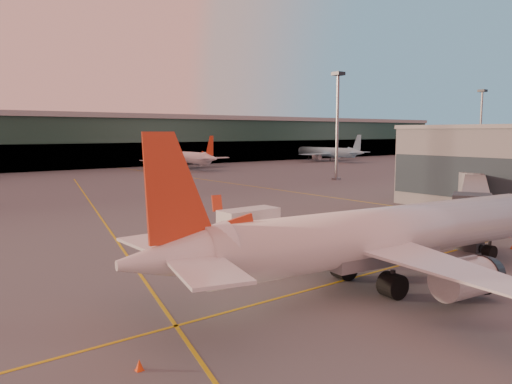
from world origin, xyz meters
TOP-DOWN VIEW (x-y plane):
  - ground at (0.00, 0.00)m, footprint 600.00×600.00m
  - taxi_markings at (-7.32, 44.49)m, footprint 100.12×173.00m
  - terminal at (0.00, 141.79)m, footprint 400.00×20.00m
  - gate_building at (41.93, 17.93)m, footprint 18.40×22.40m
  - mast_east_near at (55.00, 62.00)m, footprint 2.40×2.40m
  - mast_east_far at (130.00, 66.00)m, footprint 2.40×2.40m
  - main_airplane at (-5.00, 2.59)m, footprint 38.30×34.65m
  - jet_bridge at (22.99, 10.12)m, footprint 28.65×17.18m
  - catering_truck at (-6.80, 15.91)m, footprint 5.71×2.59m
  - gpu_cart at (25.82, 7.97)m, footprint 2.08×1.60m
  - pushback_tug at (23.65, 6.94)m, footprint 3.92×2.32m
  - cone_tail at (-24.86, 1.16)m, footprint 0.43×0.43m
  - cone_wing_left at (-4.28, 19.08)m, footprint 0.44×0.44m

SIDE VIEW (x-z plane):
  - ground at x=0.00m, z-range 0.00..0.00m
  - taxi_markings at x=-7.32m, z-range 0.00..0.01m
  - cone_tail at x=-24.86m, z-range -0.01..0.54m
  - cone_wing_left at x=-4.28m, z-range -0.01..0.55m
  - gpu_cart at x=25.82m, z-range -0.01..1.06m
  - pushback_tug at x=23.65m, z-range -0.18..1.76m
  - catering_truck at x=-6.80m, z-range 0.30..4.73m
  - main_airplane at x=-5.00m, z-range -2.03..9.54m
  - jet_bridge at x=22.99m, z-range 1.13..6.90m
  - gate_building at x=41.93m, z-range -0.01..12.59m
  - terminal at x=0.00m, z-range -0.04..17.56m
  - mast_east_near at x=55.00m, z-range 2.06..27.66m
  - mast_east_far at x=130.00m, z-range 2.06..27.66m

